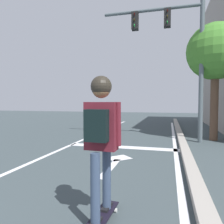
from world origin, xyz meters
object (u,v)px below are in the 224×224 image
at_px(skateboard, 101,217).
at_px(traffic_signal_mast, 175,41).
at_px(roadside_tree, 215,53).
at_px(skater, 101,128).

distance_m(skateboard, traffic_signal_mast, 6.77).
relative_size(skateboard, traffic_signal_mast, 0.15).
distance_m(traffic_signal_mast, roadside_tree, 1.61).
distance_m(skater, roadside_tree, 7.07).
bearing_deg(skater, traffic_signal_mast, 80.53).
bearing_deg(skateboard, roadside_tree, 69.09).
bearing_deg(traffic_signal_mast, skater, -99.47).
xyz_separation_m(skater, roadside_tree, (2.40, 6.30, 2.13)).
xyz_separation_m(skateboard, traffic_signal_mast, (0.95, 5.68, 3.56)).
bearing_deg(roadside_tree, skateboard, -110.91).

